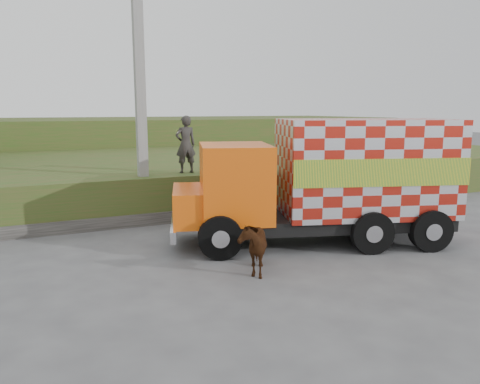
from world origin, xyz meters
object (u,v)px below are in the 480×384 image
cow (252,245)px  pedestrian (186,144)px  cargo_truck (329,180)px  utility_pole (140,95)px

cow → pedestrian: size_ratio=0.77×
cargo_truck → cow: 3.40m
cow → utility_pole: bearing=124.5°
utility_pole → cow: utility_pole is taller
cargo_truck → cow: (-2.94, -1.30, -1.11)m
utility_pole → pedestrian: utility_pole is taller
utility_pole → cow: 6.79m
cargo_truck → cow: size_ratio=5.39×
utility_pole → pedestrian: bearing=7.6°
cargo_truck → pedestrian: bearing=136.2°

